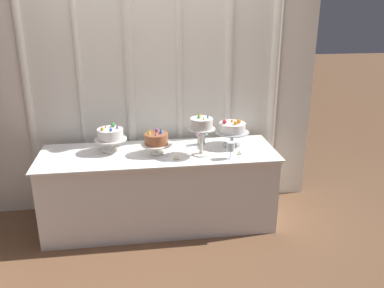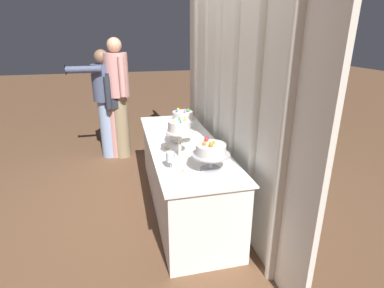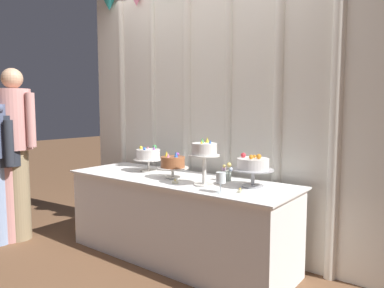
{
  "view_description": "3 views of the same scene",
  "coord_description": "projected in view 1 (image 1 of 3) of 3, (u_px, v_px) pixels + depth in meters",
  "views": [
    {
      "loc": [
        -0.17,
        -3.26,
        2.0
      ],
      "look_at": [
        0.31,
        0.14,
        0.77
      ],
      "focal_mm": 37.62,
      "sensor_mm": 36.0,
      "label": 1
    },
    {
      "loc": [
        2.84,
        -0.48,
        1.77
      ],
      "look_at": [
        0.22,
        0.14,
        0.78
      ],
      "focal_mm": 28.4,
      "sensor_mm": 36.0,
      "label": 2
    },
    {
      "loc": [
        1.95,
        -2.23,
        1.32
      ],
      "look_at": [
        0.1,
        0.19,
        1.01
      ],
      "focal_mm": 33.38,
      "sensor_mm": 36.0,
      "label": 3
    }
  ],
  "objects": [
    {
      "name": "ground_plane",
      "position": [
        161.0,
        228.0,
        3.74
      ],
      "size": [
        24.0,
        24.0,
        0.0
      ],
      "primitive_type": "plane",
      "color": "brown"
    },
    {
      "name": "draped_curtain",
      "position": [
        156.0,
        53.0,
        3.74
      ],
      "size": [
        3.18,
        0.19,
        2.89
      ],
      "color": "white",
      "rests_on": "ground_plane"
    },
    {
      "name": "cake_table",
      "position": [
        160.0,
        189.0,
        3.71
      ],
      "size": [
        2.11,
        0.69,
        0.72
      ],
      "color": "white",
      "rests_on": "ground_plane"
    },
    {
      "name": "cake_display_leftmost",
      "position": [
        110.0,
        135.0,
        3.56
      ],
      "size": [
        0.29,
        0.29,
        0.25
      ],
      "color": "silver",
      "rests_on": "cake_table"
    },
    {
      "name": "cake_display_midleft",
      "position": [
        156.0,
        140.0,
        3.52
      ],
      "size": [
        0.27,
        0.27,
        0.24
      ],
      "color": "silver",
      "rests_on": "cake_table"
    },
    {
      "name": "cake_display_midright",
      "position": [
        201.0,
        127.0,
        3.45
      ],
      "size": [
        0.24,
        0.24,
        0.38
      ],
      "color": "silver",
      "rests_on": "cake_table"
    },
    {
      "name": "cake_display_rightmost",
      "position": [
        232.0,
        129.0,
        3.7
      ],
      "size": [
        0.31,
        0.31,
        0.26
      ],
      "color": "#B2B2B7",
      "rests_on": "cake_table"
    },
    {
      "name": "wine_glass",
      "position": [
        231.0,
        147.0,
        3.42
      ],
      "size": [
        0.07,
        0.07,
        0.15
      ],
      "color": "silver",
      "rests_on": "cake_table"
    },
    {
      "name": "flower_vase",
      "position": [
        201.0,
        138.0,
        3.77
      ],
      "size": [
        0.11,
        0.08,
        0.16
      ],
      "color": "#B2C1B2",
      "rests_on": "cake_table"
    },
    {
      "name": "tealight_far_left",
      "position": [
        176.0,
        158.0,
        3.43
      ],
      "size": [
        0.05,
        0.05,
        0.03
      ],
      "color": "beige",
      "rests_on": "cake_table"
    },
    {
      "name": "tealight_near_left",
      "position": [
        240.0,
        153.0,
        3.54
      ],
      "size": [
        0.04,
        0.04,
        0.04
      ],
      "color": "beige",
      "rests_on": "cake_table"
    }
  ]
}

